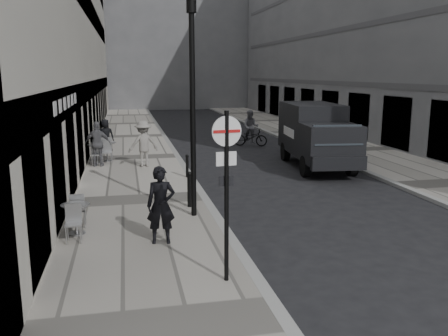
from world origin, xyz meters
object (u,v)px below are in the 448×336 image
Objects in this scene: panel_van at (316,132)px; cyclist at (251,132)px; sign_post at (227,174)px; lamppost at (193,100)px; walking_man at (161,205)px.

panel_van is 6.41m from cyclist.
sign_post is at bearing -113.77° from panel_van.
sign_post is 0.56× the size of lamppost.
panel_van is (6.13, 6.34, -1.76)m from lamppost.
lamppost is 0.97× the size of panel_van.
sign_post is at bearing -83.67° from cyclist.
panel_van is at bearing 54.31° from walking_man.
lamppost is 2.87× the size of cyclist.
walking_man is 0.32× the size of lamppost.
lamppost reaches higher than walking_man.
cyclist is (4.97, 16.85, -1.39)m from sign_post.
walking_man is at bearing -89.62° from cyclist.
panel_van is at bearing 53.65° from sign_post.
cyclist is (6.00, 14.57, -0.24)m from walking_man.
cyclist is at bearing 67.29° from sign_post.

